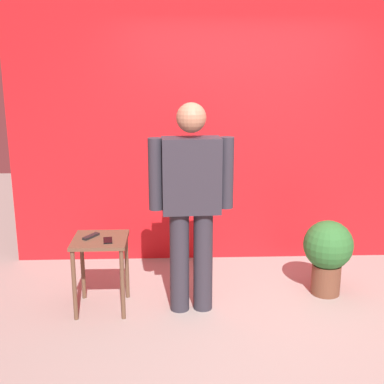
{
  "coord_description": "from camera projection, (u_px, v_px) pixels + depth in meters",
  "views": [
    {
      "loc": [
        -0.69,
        -3.47,
        2.01
      ],
      "look_at": [
        -0.53,
        0.55,
        0.99
      ],
      "focal_mm": 46.25,
      "sensor_mm": 36.0,
      "label": 1
    }
  ],
  "objects": [
    {
      "name": "ground_plane",
      "position": [
        262.0,
        330.0,
        3.88
      ],
      "size": [
        12.0,
        12.0,
        0.0
      ],
      "primitive_type": "plane",
      "color": "#9E9991"
    },
    {
      "name": "back_wall_red",
      "position": [
        240.0,
        132.0,
        5.09
      ],
      "size": [
        4.69,
        0.12,
        2.7
      ],
      "primitive_type": "cube",
      "color": "red",
      "rests_on": "ground_plane"
    },
    {
      "name": "standing_person",
      "position": [
        191.0,
        198.0,
        3.99
      ],
      "size": [
        0.69,
        0.26,
        1.74
      ],
      "color": "#2D2D38",
      "rests_on": "ground_plane"
    },
    {
      "name": "side_table",
      "position": [
        101.0,
        252.0,
        4.12
      ],
      "size": [
        0.45,
        0.45,
        0.63
      ],
      "color": "brown",
      "rests_on": "ground_plane"
    },
    {
      "name": "cell_phone",
      "position": [
        108.0,
        240.0,
        4.03
      ],
      "size": [
        0.09,
        0.15,
        0.01
      ],
      "primitive_type": "cube",
      "rotation": [
        0.0,
        0.0,
        0.14
      ],
      "color": "black",
      "rests_on": "side_table"
    },
    {
      "name": "tv_remote",
      "position": [
        91.0,
        236.0,
        4.11
      ],
      "size": [
        0.13,
        0.17,
        0.02
      ],
      "primitive_type": "cube",
      "rotation": [
        0.0,
        0.0,
        -0.56
      ],
      "color": "black",
      "rests_on": "side_table"
    },
    {
      "name": "potted_plant",
      "position": [
        328.0,
        251.0,
        4.42
      ],
      "size": [
        0.44,
        0.44,
        0.69
      ],
      "color": "brown",
      "rests_on": "ground_plane"
    }
  ]
}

